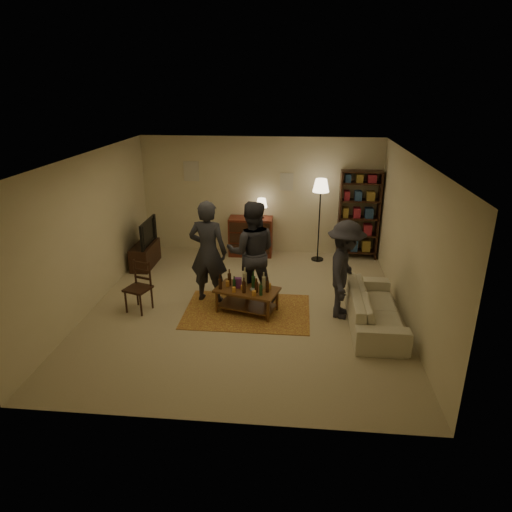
# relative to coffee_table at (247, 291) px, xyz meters

# --- Properties ---
(floor) EXTENTS (6.00, 6.00, 0.00)m
(floor) POSITION_rel_coffee_table_xyz_m (-0.04, 0.15, -0.39)
(floor) COLOR #C6B793
(floor) RESTS_ON ground
(room_shell) EXTENTS (6.00, 6.00, 6.00)m
(room_shell) POSITION_rel_coffee_table_xyz_m (-0.69, 3.13, 1.42)
(room_shell) COLOR beige
(room_shell) RESTS_ON ground
(rug) EXTENTS (2.20, 1.50, 0.01)m
(rug) POSITION_rel_coffee_table_xyz_m (0.00, -0.00, -0.39)
(rug) COLOR maroon
(rug) RESTS_ON ground
(coffee_table) EXTENTS (1.20, 0.86, 0.78)m
(coffee_table) POSITION_rel_coffee_table_xyz_m (0.00, 0.00, 0.00)
(coffee_table) COLOR brown
(coffee_table) RESTS_ON ground
(dining_chair) EXTENTS (0.50, 0.50, 0.91)m
(dining_chair) POSITION_rel_coffee_table_xyz_m (-1.89, -0.08, 0.08)
(dining_chair) COLOR black
(dining_chair) RESTS_ON ground
(tv_stand) EXTENTS (0.40, 1.00, 1.06)m
(tv_stand) POSITION_rel_coffee_table_xyz_m (-2.48, 1.95, -0.01)
(tv_stand) COLOR black
(tv_stand) RESTS_ON ground
(dresser) EXTENTS (1.00, 0.50, 1.36)m
(dresser) POSITION_rel_coffee_table_xyz_m (-0.23, 2.87, 0.08)
(dresser) COLOR maroon
(dresser) RESTS_ON ground
(bookshelf) EXTENTS (0.90, 0.34, 2.02)m
(bookshelf) POSITION_rel_coffee_table_xyz_m (2.21, 2.93, 0.64)
(bookshelf) COLOR black
(bookshelf) RESTS_ON ground
(floor_lamp) EXTENTS (0.36, 0.36, 1.87)m
(floor_lamp) POSITION_rel_coffee_table_xyz_m (1.32, 2.67, 1.20)
(floor_lamp) COLOR black
(floor_lamp) RESTS_ON ground
(sofa) EXTENTS (0.81, 2.08, 0.61)m
(sofa) POSITION_rel_coffee_table_xyz_m (2.16, -0.25, -0.09)
(sofa) COLOR beige
(sofa) RESTS_ON ground
(person_left) EXTENTS (0.75, 0.54, 1.91)m
(person_left) POSITION_rel_coffee_table_xyz_m (-0.74, 0.39, 0.56)
(person_left) COLOR #25252C
(person_left) RESTS_ON ground
(person_right) EXTENTS (0.98, 0.79, 1.89)m
(person_right) POSITION_rel_coffee_table_xyz_m (0.04, 0.48, 0.55)
(person_right) COLOR #282830
(person_right) RESTS_ON ground
(person_by_sofa) EXTENTS (0.84, 1.21, 1.71)m
(person_by_sofa) POSITION_rel_coffee_table_xyz_m (1.66, 0.02, 0.46)
(person_by_sofa) COLOR #28272F
(person_by_sofa) RESTS_ON ground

